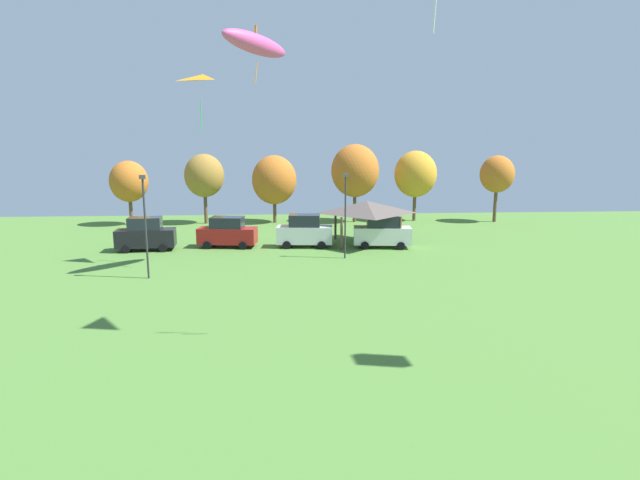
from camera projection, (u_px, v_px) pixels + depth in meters
The scene contains 15 objects.
kite_flying_2 at pixel (255, 44), 29.63m from camera, with size 4.35×4.84×3.38m.
kite_flying_3 at pixel (203, 87), 32.57m from camera, with size 2.21×1.75×3.26m.
parked_car_leftmost at pixel (146, 234), 38.57m from camera, with size 4.54×2.28×2.61m.
parked_car_second_from_left at pixel (227, 232), 39.87m from camera, with size 4.78×2.46×2.45m.
parked_car_third_from_left at pixel (305, 231), 39.90m from camera, with size 4.56×2.22×2.64m.
parked_car_rightmost_in_row at pixel (382, 232), 39.67m from camera, with size 4.69×2.37×2.61m.
park_pavilion at pixel (366, 207), 40.81m from camera, with size 5.98×6.09×3.60m.
light_post_0 at pixel (345, 211), 35.44m from camera, with size 0.36×0.20×6.09m.
light_post_1 at pixel (145, 221), 29.87m from camera, with size 0.36×0.20×6.29m.
treeline_tree_0 at pixel (129, 182), 50.95m from camera, with size 3.82×3.82×6.59m.
treeline_tree_1 at pixel (204, 176), 51.85m from camera, with size 4.08×4.08×7.27m.
treeline_tree_2 at pixel (274, 180), 52.60m from camera, with size 4.68×4.68×7.12m.
treeline_tree_3 at pixel (355, 171), 52.96m from camera, with size 5.07×5.07×8.26m.
treeline_tree_4 at pixel (415, 174), 53.92m from camera, with size 4.54×4.54×7.57m.
treeline_tree_5 at pixel (497, 174), 52.98m from camera, with size 3.58×3.58×7.09m.
Camera 1 is at (-2.23, 0.39, 7.84)m, focal length 28.00 mm.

